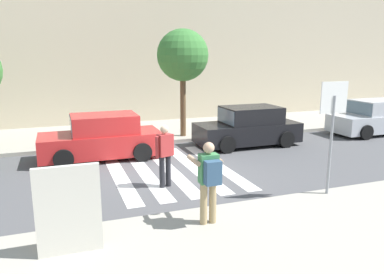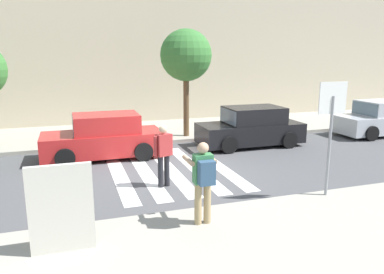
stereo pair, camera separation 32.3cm
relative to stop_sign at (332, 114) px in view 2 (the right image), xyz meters
name	(u,v)px [view 2 (the right image)]	position (x,y,z in m)	size (l,w,h in m)	color
ground_plane	(172,171)	(-3.03, 3.45, -2.18)	(120.00, 120.00, 0.00)	#4C4C4F
sidewalk_far	(137,132)	(-3.03, 9.45, -2.11)	(60.00, 4.80, 0.14)	#9E998C
building_facade_far	(121,52)	(-3.03, 13.85, 1.51)	(56.00, 4.00, 7.38)	beige
crosswalk_stripe_0	(119,174)	(-4.63, 3.65, -2.18)	(0.44, 5.20, 0.01)	silver
crosswalk_stripe_1	(145,172)	(-3.83, 3.65, -2.18)	(0.44, 5.20, 0.01)	silver
crosswalk_stripe_2	(170,169)	(-3.03, 3.65, -2.18)	(0.44, 5.20, 0.01)	silver
crosswalk_stripe_3	(194,167)	(-2.23, 3.65, -2.18)	(0.44, 5.20, 0.01)	silver
crosswalk_stripe_4	(217,165)	(-1.43, 3.65, -2.18)	(0.44, 5.20, 0.01)	silver
stop_sign	(332,114)	(0.00, 0.00, 0.00)	(0.76, 0.08, 2.80)	gray
photographer_with_backpack	(203,176)	(-3.46, -0.58, -1.01)	(0.59, 0.85, 1.72)	tan
pedestrian_crossing	(163,152)	(-3.59, 2.22, -1.21)	(0.56, 0.34, 1.72)	#232328
parked_car_red	(104,137)	(-4.85, 5.75, -1.46)	(4.10, 1.92, 1.55)	red
parked_car_black	(251,128)	(0.86, 5.75, -1.46)	(4.10, 1.92, 1.55)	black
parked_car_silver	(381,119)	(7.37, 5.75, -1.46)	(4.10, 1.92, 1.55)	#B7BABF
street_tree_center	(186,56)	(-1.22, 7.71, 1.32)	(2.14, 2.14, 4.46)	brown
advertising_board	(61,209)	(-6.18, -0.83, -1.24)	(1.10, 0.11, 1.60)	beige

